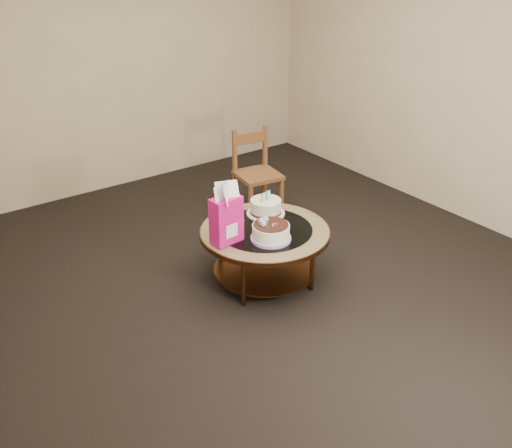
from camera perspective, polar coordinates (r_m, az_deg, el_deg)
ground at (r=4.65m, az=0.85°, el=-5.48°), size 5.00×5.00×0.00m
room_walls at (r=4.03m, az=1.01°, el=13.30°), size 4.52×5.02×2.61m
coffee_table at (r=4.45m, az=0.89°, el=-1.38°), size 1.02×1.02×0.46m
decorated_cake at (r=4.24m, az=1.47°, el=-0.87°), size 0.30×0.30×0.18m
cream_cake at (r=4.62m, az=0.98°, el=1.69°), size 0.31×0.31×0.20m
gift_bag at (r=4.14m, az=-3.00°, el=1.01°), size 0.24×0.18×0.46m
pillar_candle at (r=4.54m, az=-1.97°, el=0.71°), size 0.12×0.12×0.09m
dining_chair at (r=5.54m, az=0.03°, el=5.15°), size 0.44×0.44×0.84m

